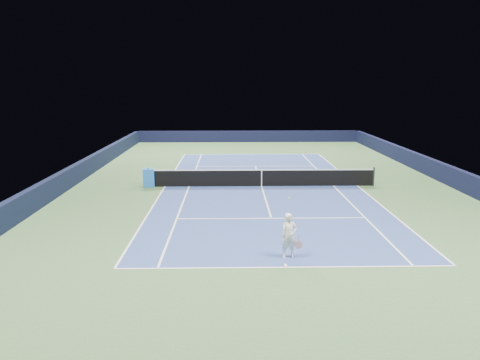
{
  "coord_description": "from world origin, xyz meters",
  "views": [
    {
      "loc": [
        -1.79,
        -25.92,
        5.84
      ],
      "look_at": [
        -1.29,
        -3.0,
        1.0
      ],
      "focal_mm": 35.0,
      "sensor_mm": 36.0,
      "label": 1
    }
  ],
  "objects": [
    {
      "name": "ground",
      "position": [
        0.0,
        0.0,
        0.0
      ],
      "size": [
        40.0,
        40.0,
        0.0
      ],
      "primitive_type": "plane",
      "color": "#3B5D33",
      "rests_on": "ground"
    },
    {
      "name": "wall_far",
      "position": [
        0.0,
        19.82,
        0.55
      ],
      "size": [
        22.0,
        0.35,
        1.1
      ],
      "primitive_type": "cube",
      "color": "black",
      "rests_on": "ground"
    },
    {
      "name": "wall_right",
      "position": [
        10.82,
        0.0,
        0.55
      ],
      "size": [
        0.35,
        40.0,
        1.1
      ],
      "primitive_type": "cube",
      "color": "black",
      "rests_on": "ground"
    },
    {
      "name": "wall_left",
      "position": [
        -10.82,
        0.0,
        0.55
      ],
      "size": [
        0.35,
        40.0,
        1.1
      ],
      "primitive_type": "cube",
      "color": "black",
      "rests_on": "ground"
    },
    {
      "name": "court_surface",
      "position": [
        0.0,
        0.0,
        0.0
      ],
      "size": [
        10.97,
        23.77,
        0.01
      ],
      "primitive_type": "cube",
      "color": "navy",
      "rests_on": "ground"
    },
    {
      "name": "baseline_far",
      "position": [
        0.0,
        11.88,
        0.01
      ],
      "size": [
        10.97,
        0.08,
        0.0
      ],
      "primitive_type": "cube",
      "color": "white",
      "rests_on": "ground"
    },
    {
      "name": "baseline_near",
      "position": [
        0.0,
        -11.88,
        0.01
      ],
      "size": [
        10.97,
        0.08,
        0.0
      ],
      "primitive_type": "cube",
      "color": "white",
      "rests_on": "ground"
    },
    {
      "name": "sideline_doubles_right",
      "position": [
        5.49,
        0.0,
        0.01
      ],
      "size": [
        0.08,
        23.77,
        0.0
      ],
      "primitive_type": "cube",
      "color": "white",
      "rests_on": "ground"
    },
    {
      "name": "sideline_doubles_left",
      "position": [
        -5.49,
        0.0,
        0.01
      ],
      "size": [
        0.08,
        23.77,
        0.0
      ],
      "primitive_type": "cube",
      "color": "white",
      "rests_on": "ground"
    },
    {
      "name": "sideline_singles_right",
      "position": [
        4.12,
        0.0,
        0.01
      ],
      "size": [
        0.08,
        23.77,
        0.0
      ],
      "primitive_type": "cube",
      "color": "white",
      "rests_on": "ground"
    },
    {
      "name": "sideline_singles_left",
      "position": [
        -4.12,
        0.0,
        0.01
      ],
      "size": [
        0.08,
        23.77,
        0.0
      ],
      "primitive_type": "cube",
      "color": "white",
      "rests_on": "ground"
    },
    {
      "name": "service_line_far",
      "position": [
        0.0,
        6.4,
        0.01
      ],
      "size": [
        8.23,
        0.08,
        0.0
      ],
      "primitive_type": "cube",
      "color": "white",
      "rests_on": "ground"
    },
    {
      "name": "service_line_near",
      "position": [
        0.0,
        -6.4,
        0.01
      ],
      "size": [
        8.23,
        0.08,
        0.0
      ],
      "primitive_type": "cube",
      "color": "white",
      "rests_on": "ground"
    },
    {
      "name": "center_service_line",
      "position": [
        0.0,
        0.0,
        0.01
      ],
      "size": [
        0.08,
        12.8,
        0.0
      ],
      "primitive_type": "cube",
      "color": "white",
      "rests_on": "ground"
    },
    {
      "name": "center_mark_far",
      "position": [
        0.0,
        11.73,
        0.01
      ],
      "size": [
        0.08,
        0.3,
        0.0
      ],
      "primitive_type": "cube",
      "color": "white",
      "rests_on": "ground"
    },
    {
      "name": "center_mark_near",
      "position": [
        0.0,
        -11.73,
        0.01
      ],
      "size": [
        0.08,
        0.3,
        0.0
      ],
      "primitive_type": "cube",
      "color": "white",
      "rests_on": "ground"
    },
    {
      "name": "tennis_net",
      "position": [
        0.0,
        0.0,
        0.5
      ],
      "size": [
        12.9,
        0.1,
        1.07
      ],
      "color": "black",
      "rests_on": "ground"
    },
    {
      "name": "sponsor_cube",
      "position": [
        -6.4,
        0.06,
        0.51
      ],
      "size": [
        0.71,
        0.67,
        1.03
      ],
      "color": "blue",
      "rests_on": "ground"
    },
    {
      "name": "tennis_player",
      "position": [
        0.18,
        -11.01,
        0.77
      ],
      "size": [
        0.77,
        1.27,
        1.85
      ],
      "color": "white",
      "rests_on": "ground"
    }
  ]
}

